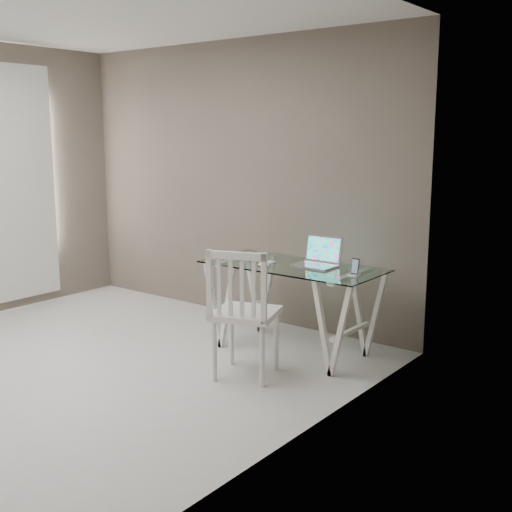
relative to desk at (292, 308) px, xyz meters
The scene contains 7 objects.
room 2.39m from the desk, 125.94° to the right, with size 4.50×4.52×2.71m.
desk is the anchor object (origin of this frame).
chair 0.76m from the desk, 85.50° to the right, with size 0.58×0.58×1.00m.
laptop 0.47m from the desk, 32.57° to the left, with size 0.34×0.28×0.24m.
keyboard 0.47m from the desk, behind, with size 0.26×0.11×0.01m, color silver.
mouse 0.45m from the desk, 127.52° to the right, with size 0.11×0.06×0.03m, color white.
phone_dock 0.73m from the desk, ahead, with size 0.07×0.07×0.14m.
Camera 1 is at (4.02, -2.66, 1.82)m, focal length 45.00 mm.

